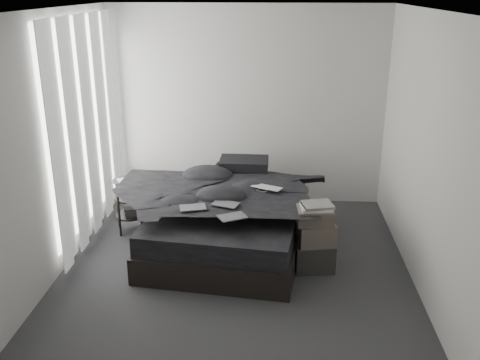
# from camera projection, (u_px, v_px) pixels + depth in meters

# --- Properties ---
(floor) EXTENTS (3.60, 4.20, 0.01)m
(floor) POSITION_uv_depth(u_px,v_px,m) (235.00, 275.00, 5.49)
(floor) COLOR #302F32
(floor) RESTS_ON ground
(ceiling) EXTENTS (3.60, 4.20, 0.01)m
(ceiling) POSITION_uv_depth(u_px,v_px,m) (234.00, 10.00, 4.60)
(ceiling) COLOR white
(ceiling) RESTS_ON ground
(wall_back) EXTENTS (3.60, 0.01, 2.60)m
(wall_back) POSITION_uv_depth(u_px,v_px,m) (247.00, 107.00, 7.01)
(wall_back) COLOR beige
(wall_back) RESTS_ON ground
(wall_front) EXTENTS (3.60, 0.01, 2.60)m
(wall_front) POSITION_uv_depth(u_px,v_px,m) (205.00, 263.00, 3.07)
(wall_front) COLOR beige
(wall_front) RESTS_ON ground
(wall_left) EXTENTS (0.01, 4.20, 2.60)m
(wall_left) POSITION_uv_depth(u_px,v_px,m) (49.00, 151.00, 5.16)
(wall_left) COLOR beige
(wall_left) RESTS_ON ground
(wall_right) EXTENTS (0.01, 4.20, 2.60)m
(wall_right) POSITION_uv_depth(u_px,v_px,m) (428.00, 158.00, 4.93)
(wall_right) COLOR beige
(wall_right) RESTS_ON ground
(window_left) EXTENTS (0.02, 2.00, 2.30)m
(window_left) POSITION_uv_depth(u_px,v_px,m) (82.00, 123.00, 5.98)
(window_left) COLOR white
(window_left) RESTS_ON wall_left
(curtain_left) EXTENTS (0.06, 2.12, 2.48)m
(curtain_left) POSITION_uv_depth(u_px,v_px,m) (87.00, 129.00, 6.00)
(curtain_left) COLOR white
(curtain_left) RESTS_ON wall_left
(bed) EXTENTS (1.84, 2.28, 0.29)m
(bed) POSITION_uv_depth(u_px,v_px,m) (229.00, 234.00, 6.07)
(bed) COLOR black
(bed) RESTS_ON floor
(mattress) EXTENTS (1.77, 2.22, 0.23)m
(mattress) POSITION_uv_depth(u_px,v_px,m) (229.00, 213.00, 5.98)
(mattress) COLOR black
(mattress) RESTS_ON bed
(duvet) EXTENTS (1.76, 1.98, 0.25)m
(duvet) POSITION_uv_depth(u_px,v_px,m) (228.00, 195.00, 5.86)
(duvet) COLOR black
(duvet) RESTS_ON mattress
(pillow_lower) EXTENTS (0.68, 0.50, 0.14)m
(pillow_lower) POSITION_uv_depth(u_px,v_px,m) (239.00, 174.00, 6.68)
(pillow_lower) COLOR black
(pillow_lower) RESTS_ON mattress
(pillow_upper) EXTENTS (0.60, 0.42, 0.13)m
(pillow_upper) POSITION_uv_depth(u_px,v_px,m) (244.00, 164.00, 6.61)
(pillow_upper) COLOR black
(pillow_upper) RESTS_ON pillow_lower
(laptop) EXTENTS (0.40, 0.34, 0.03)m
(laptop) POSITION_uv_depth(u_px,v_px,m) (265.00, 183.00, 5.83)
(laptop) COLOR silver
(laptop) RESTS_ON duvet
(comic_a) EXTENTS (0.30, 0.24, 0.01)m
(comic_a) POSITION_uv_depth(u_px,v_px,m) (193.00, 200.00, 5.39)
(comic_a) COLOR black
(comic_a) RESTS_ON duvet
(comic_b) EXTENTS (0.31, 0.25, 0.01)m
(comic_b) POSITION_uv_depth(u_px,v_px,m) (226.00, 196.00, 5.47)
(comic_b) COLOR black
(comic_b) RESTS_ON duvet
(comic_c) EXTENTS (0.32, 0.28, 0.01)m
(comic_c) POSITION_uv_depth(u_px,v_px,m) (232.00, 208.00, 5.16)
(comic_c) COLOR black
(comic_c) RESTS_ON duvet
(side_stand) EXTENTS (0.45, 0.45, 0.65)m
(side_stand) POSITION_uv_depth(u_px,v_px,m) (130.00, 206.00, 6.39)
(side_stand) COLOR black
(side_stand) RESTS_ON floor
(papers) EXTENTS (0.31, 0.28, 0.01)m
(papers) POSITION_uv_depth(u_px,v_px,m) (128.00, 180.00, 6.27)
(papers) COLOR white
(papers) RESTS_ON side_stand
(floor_books) EXTENTS (0.18, 0.21, 0.13)m
(floor_books) POSITION_uv_depth(u_px,v_px,m) (156.00, 240.00, 6.10)
(floor_books) COLOR black
(floor_books) RESTS_ON floor
(box_lower) EXTENTS (0.44, 0.36, 0.30)m
(box_lower) POSITION_uv_depth(u_px,v_px,m) (314.00, 256.00, 5.57)
(box_lower) COLOR black
(box_lower) RESTS_ON floor
(box_mid) EXTENTS (0.43, 0.36, 0.23)m
(box_mid) POSITION_uv_depth(u_px,v_px,m) (316.00, 233.00, 5.47)
(box_mid) COLOR #554B43
(box_mid) RESTS_ON box_lower
(box_upper) EXTENTS (0.38, 0.31, 0.16)m
(box_upper) POSITION_uv_depth(u_px,v_px,m) (315.00, 216.00, 5.42)
(box_upper) COLOR #554B43
(box_upper) RESTS_ON box_mid
(art_book_white) EXTENTS (0.33, 0.28, 0.03)m
(art_book_white) POSITION_uv_depth(u_px,v_px,m) (316.00, 207.00, 5.38)
(art_book_white) COLOR silver
(art_book_white) RESTS_ON box_upper
(art_book_snake) EXTENTS (0.34, 0.30, 0.03)m
(art_book_snake) POSITION_uv_depth(u_px,v_px,m) (317.00, 205.00, 5.37)
(art_book_snake) COLOR silver
(art_book_snake) RESTS_ON art_book_white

